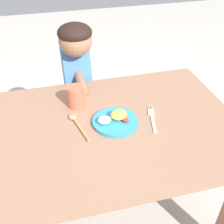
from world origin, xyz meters
TOP-DOWN VIEW (x-y plane):
  - ground_plane at (0.00, 0.00)m, footprint 8.00×8.00m
  - dining_table at (0.00, 0.00)m, footprint 1.11×0.79m
  - plate at (0.01, 0.01)m, footprint 0.20×0.20m
  - fork at (0.18, -0.00)m, footprint 0.07×0.20m
  - spoon at (-0.16, 0.04)m, footprint 0.07×0.20m
  - drinking_cup at (-0.14, 0.18)m, footprint 0.08×0.08m
  - person at (-0.08, 0.51)m, footprint 0.18×0.38m

SIDE VIEW (x-z plane):
  - ground_plane at x=0.00m, z-range 0.00..0.00m
  - person at x=-0.08m, z-range 0.06..1.06m
  - dining_table at x=0.00m, z-range 0.24..0.94m
  - fork at x=0.18m, z-range 0.70..0.70m
  - spoon at x=-0.16m, z-range 0.70..0.71m
  - plate at x=0.01m, z-range 0.68..0.74m
  - drinking_cup at x=-0.14m, z-range 0.70..0.80m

